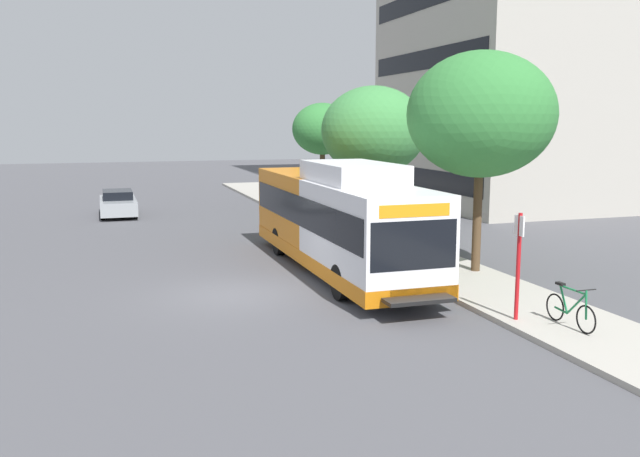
{
  "coord_description": "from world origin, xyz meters",
  "views": [
    {
      "loc": [
        -3.51,
        -18.59,
        4.87
      ],
      "look_at": [
        2.89,
        1.16,
        1.6
      ],
      "focal_mm": 38.06,
      "sensor_mm": 36.0,
      "label": 1
    }
  ],
  "objects_px": {
    "bus_stop_sign_pole": "(518,258)",
    "parked_car_far_lane": "(118,203)",
    "street_tree_far_block": "(322,129)",
    "bicycle_parked": "(570,309)",
    "street_tree_near_stop": "(481,115)",
    "street_tree_mid_block": "(373,131)",
    "transit_bus": "(337,220)"
  },
  "relations": [
    {
      "from": "street_tree_mid_block",
      "to": "street_tree_far_block",
      "type": "bearing_deg",
      "value": 89.04
    },
    {
      "from": "bicycle_parked",
      "to": "parked_car_far_lane",
      "type": "bearing_deg",
      "value": 111.44
    },
    {
      "from": "transit_bus",
      "to": "parked_car_far_lane",
      "type": "height_order",
      "value": "transit_bus"
    },
    {
      "from": "street_tree_near_stop",
      "to": "bus_stop_sign_pole",
      "type": "bearing_deg",
      "value": -110.69
    },
    {
      "from": "street_tree_near_stop",
      "to": "street_tree_mid_block",
      "type": "bearing_deg",
      "value": 90.56
    },
    {
      "from": "bicycle_parked",
      "to": "street_tree_far_block",
      "type": "bearing_deg",
      "value": 87.05
    },
    {
      "from": "transit_bus",
      "to": "street_tree_far_block",
      "type": "xyz_separation_m",
      "value": [
        4.09,
        14.02,
        2.78
      ]
    },
    {
      "from": "street_tree_near_stop",
      "to": "street_tree_mid_block",
      "type": "distance_m",
      "value": 8.54
    },
    {
      "from": "bicycle_parked",
      "to": "street_tree_near_stop",
      "type": "bearing_deg",
      "value": 79.74
    },
    {
      "from": "transit_bus",
      "to": "street_tree_mid_block",
      "type": "xyz_separation_m",
      "value": [
        3.96,
        6.6,
        2.78
      ]
    },
    {
      "from": "bus_stop_sign_pole",
      "to": "transit_bus",
      "type": "bearing_deg",
      "value": 106.71
    },
    {
      "from": "bus_stop_sign_pole",
      "to": "street_tree_far_block",
      "type": "bearing_deg",
      "value": 84.64
    },
    {
      "from": "bus_stop_sign_pole",
      "to": "street_tree_mid_block",
      "type": "relative_size",
      "value": 0.41
    },
    {
      "from": "bus_stop_sign_pole",
      "to": "parked_car_far_lane",
      "type": "xyz_separation_m",
      "value": [
        -8.61,
        23.16,
        -0.99
      ]
    },
    {
      "from": "street_tree_far_block",
      "to": "parked_car_far_lane",
      "type": "height_order",
      "value": "street_tree_far_block"
    },
    {
      "from": "bicycle_parked",
      "to": "street_tree_mid_block",
      "type": "distance_m",
      "value": 15.1
    },
    {
      "from": "bicycle_parked",
      "to": "street_tree_near_stop",
      "type": "distance_m",
      "value": 7.62
    },
    {
      "from": "bus_stop_sign_pole",
      "to": "street_tree_far_block",
      "type": "xyz_separation_m",
      "value": [
        1.97,
        21.05,
        2.83
      ]
    },
    {
      "from": "bus_stop_sign_pole",
      "to": "street_tree_mid_block",
      "type": "bearing_deg",
      "value": 82.28
    },
    {
      "from": "bicycle_parked",
      "to": "street_tree_near_stop",
      "type": "height_order",
      "value": "street_tree_near_stop"
    },
    {
      "from": "transit_bus",
      "to": "bicycle_parked",
      "type": "xyz_separation_m",
      "value": [
        2.95,
        -7.95,
        -1.14
      ]
    },
    {
      "from": "bus_stop_sign_pole",
      "to": "parked_car_far_lane",
      "type": "relative_size",
      "value": 0.58
    },
    {
      "from": "street_tree_far_block",
      "to": "transit_bus",
      "type": "bearing_deg",
      "value": -106.26
    },
    {
      "from": "bicycle_parked",
      "to": "street_tree_far_block",
      "type": "height_order",
      "value": "street_tree_far_block"
    },
    {
      "from": "transit_bus",
      "to": "street_tree_mid_block",
      "type": "relative_size",
      "value": 1.95
    },
    {
      "from": "bus_stop_sign_pole",
      "to": "street_tree_mid_block",
      "type": "distance_m",
      "value": 14.05
    },
    {
      "from": "street_tree_near_stop",
      "to": "transit_bus",
      "type": "bearing_deg",
      "value": 154.63
    },
    {
      "from": "street_tree_far_block",
      "to": "street_tree_near_stop",
      "type": "bearing_deg",
      "value": -90.15
    },
    {
      "from": "bicycle_parked",
      "to": "street_tree_far_block",
      "type": "xyz_separation_m",
      "value": [
        1.13,
        21.96,
        3.92
      ]
    },
    {
      "from": "bicycle_parked",
      "to": "street_tree_mid_block",
      "type": "height_order",
      "value": "street_tree_mid_block"
    },
    {
      "from": "street_tree_near_stop",
      "to": "parked_car_far_lane",
      "type": "height_order",
      "value": "street_tree_near_stop"
    },
    {
      "from": "street_tree_mid_block",
      "to": "street_tree_far_block",
      "type": "height_order",
      "value": "street_tree_mid_block"
    }
  ]
}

